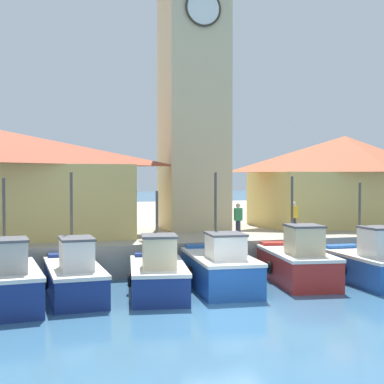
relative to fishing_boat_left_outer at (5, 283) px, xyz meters
The scene contains 12 objects.
ground_plane 7.19m from the fishing_boat_left_outer, 22.01° to the right, with size 300.00×300.00×0.00m, color #386689.
quay_wharf 24.51m from the fishing_boat_left_outer, 74.32° to the left, with size 120.00×40.00×1.39m, color #A89E89.
fishing_boat_left_outer is the anchor object (origin of this frame).
fishing_boat_left_inner 2.40m from the fishing_boat_left_outer, 22.20° to the left, with size 2.00×5.15×4.35m.
fishing_boat_mid_left 5.11m from the fishing_boat_left_outer, ahead, with size 2.63×4.75×3.67m.
fishing_boat_center 7.61m from the fishing_boat_left_outer, ahead, with size 2.47×5.11×4.36m.
fishing_boat_mid_right 10.92m from the fishing_boat_left_outer, ahead, with size 2.67×5.02×4.21m.
fishing_boat_right_inner 13.47m from the fishing_boat_left_outer, ahead, with size 2.01×4.49×3.96m.
clock_tower 15.97m from the fishing_boat_left_outer, 46.39° to the left, with size 3.76×3.76×17.21m.
warehouse_right 20.78m from the fishing_boat_left_outer, 26.84° to the left, with size 10.39×6.08×5.21m.
dock_worker_near_tower 13.78m from the fishing_boat_left_outer, 21.06° to the left, with size 0.34×0.22×1.62m.
dock_worker_along_quay 10.63m from the fishing_boat_left_outer, 23.56° to the left, with size 0.34×0.22×1.62m.
Camera 1 is at (-5.73, -15.36, 4.13)m, focal length 50.00 mm.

